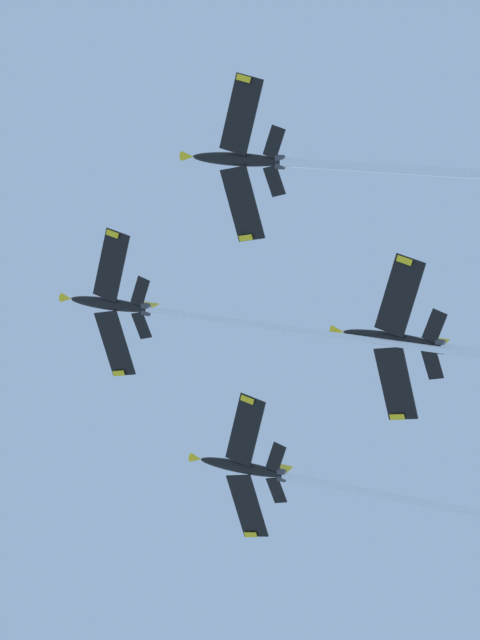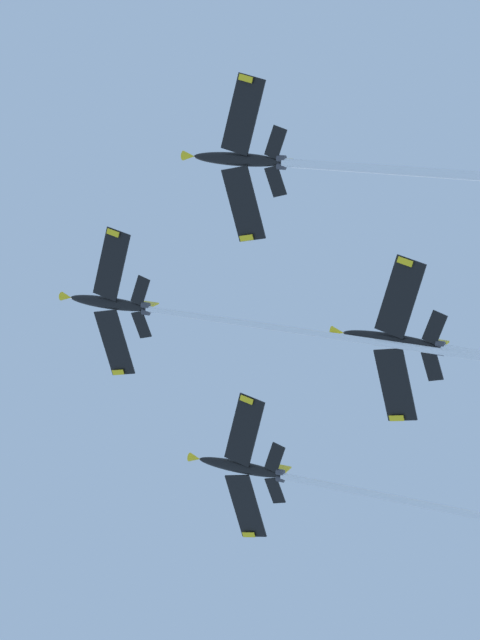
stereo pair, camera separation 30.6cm
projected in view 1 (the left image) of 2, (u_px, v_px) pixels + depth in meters
The scene contains 3 objects.
jet_lead at pixel (183, 314), 135.85m from camera, with size 53.16×21.88×29.09m.
jet_left_wing at pixel (328, 165), 122.59m from camera, with size 45.39×19.88×25.52m.
jet_right_wing at pixel (323, 483), 133.80m from camera, with size 49.48×20.40×27.25m.
Camera 1 is at (11.60, 26.33, 1.62)m, focal length 60.77 mm.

